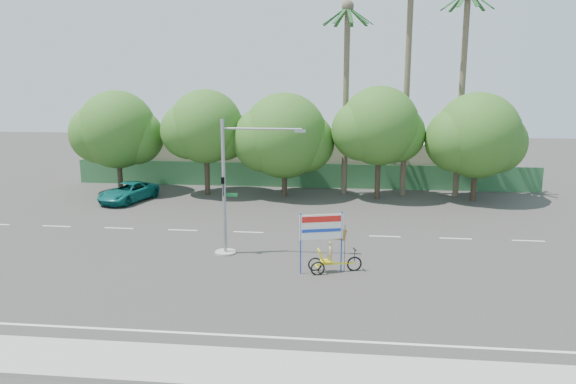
# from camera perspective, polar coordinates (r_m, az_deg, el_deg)

# --- Properties ---
(ground) EXTENTS (120.00, 120.00, 0.00)m
(ground) POSITION_cam_1_polar(r_m,az_deg,el_deg) (25.64, -2.79, -9.21)
(ground) COLOR #33302D
(ground) RESTS_ON ground
(sidewalk_near) EXTENTS (50.00, 2.40, 0.12)m
(sidewalk_near) POSITION_cam_1_polar(r_m,az_deg,el_deg) (18.94, -6.51, -17.24)
(sidewalk_near) COLOR gray
(sidewalk_near) RESTS_ON ground
(fence) EXTENTS (38.00, 0.08, 2.00)m
(fence) POSITION_cam_1_polar(r_m,az_deg,el_deg) (46.00, 1.38, 1.70)
(fence) COLOR #336B3D
(fence) RESTS_ON ground
(building_left) EXTENTS (12.00, 8.00, 4.00)m
(building_left) POSITION_cam_1_polar(r_m,az_deg,el_deg) (51.99, -9.26, 3.87)
(building_left) COLOR #B5AC90
(building_left) RESTS_ON ground
(building_right) EXTENTS (14.00, 8.00, 3.60)m
(building_right) POSITION_cam_1_polar(r_m,az_deg,el_deg) (50.32, 10.96, 3.31)
(building_right) COLOR #B5AC90
(building_right) RESTS_ON ground
(tree_far_left) EXTENTS (7.14, 6.00, 7.96)m
(tree_far_left) POSITION_cam_1_polar(r_m,az_deg,el_deg) (45.48, -17.02, 5.84)
(tree_far_left) COLOR #473828
(tree_far_left) RESTS_ON ground
(tree_left) EXTENTS (6.66, 5.60, 8.07)m
(tree_left) POSITION_cam_1_polar(r_m,az_deg,el_deg) (43.19, -8.41, 6.33)
(tree_left) COLOR #473828
(tree_left) RESTS_ON ground
(tree_center) EXTENTS (7.62, 6.40, 7.85)m
(tree_center) POSITION_cam_1_polar(r_m,az_deg,el_deg) (42.14, -0.44, 5.51)
(tree_center) COLOR #473828
(tree_center) RESTS_ON ground
(tree_right) EXTENTS (6.90, 5.80, 8.36)m
(tree_right) POSITION_cam_1_polar(r_m,az_deg,el_deg) (41.83, 9.19, 6.37)
(tree_right) COLOR #473828
(tree_right) RESTS_ON ground
(tree_far_right) EXTENTS (7.38, 6.20, 7.94)m
(tree_far_right) POSITION_cam_1_polar(r_m,az_deg,el_deg) (42.82, 18.59, 5.22)
(tree_far_right) COLOR #473828
(tree_far_right) RESTS_ON ground
(palm_tall) EXTENTS (3.73, 3.79, 17.45)m
(palm_tall) POSITION_cam_1_polar(r_m,az_deg,el_deg) (43.29, 12.12, 13.38)
(palm_tall) COLOR #70604C
(palm_tall) RESTS_ON ground
(palm_mid) EXTENTS (3.73, 3.79, 15.45)m
(palm_mid) POSITION_cam_1_polar(r_m,az_deg,el_deg) (43.85, 17.37, 11.69)
(palm_mid) COLOR #70604C
(palm_mid) RESTS_ON ground
(palm_short) EXTENTS (3.73, 3.79, 14.45)m
(palm_short) POSITION_cam_1_polar(r_m,az_deg,el_deg) (43.08, 5.94, 11.45)
(palm_short) COLOR #70604C
(palm_short) RESTS_ON ground
(traffic_signal) EXTENTS (4.72, 1.10, 7.00)m
(traffic_signal) POSITION_cam_1_polar(r_m,az_deg,el_deg) (28.93, -5.92, -0.73)
(traffic_signal) COLOR gray
(traffic_signal) RESTS_ON ground
(trike_billboard) EXTENTS (2.95, 1.16, 2.99)m
(trike_billboard) POSITION_cam_1_polar(r_m,az_deg,el_deg) (26.60, 3.99, -5.68)
(trike_billboard) COLOR black
(trike_billboard) RESTS_ON ground
(pickup_truck) EXTENTS (3.68, 5.49, 1.40)m
(pickup_truck) POSITION_cam_1_polar(r_m,az_deg,el_deg) (42.67, -15.94, -0.01)
(pickup_truck) COLOR #0E635E
(pickup_truck) RESTS_ON ground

